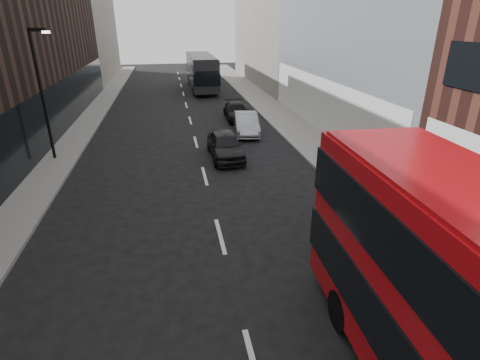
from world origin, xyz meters
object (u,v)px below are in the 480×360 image
car_a (225,145)px  car_c (237,111)px  car_b (246,123)px  grey_bus (201,71)px  street_lamp (42,87)px

car_a → car_c: 9.29m
car_a → car_c: car_a is taller
car_a → car_b: 5.24m
car_a → grey_bus: bearing=87.0°
grey_bus → street_lamp: bearing=-115.3°
grey_bus → car_c: (1.45, -14.99, -1.40)m
grey_bus → car_a: (-0.83, -24.00, -1.28)m
street_lamp → car_b: (11.93, 3.38, -3.44)m
grey_bus → car_c: 15.13m
car_a → car_b: size_ratio=1.01×
car_a → car_b: car_a is taller
street_lamp → grey_bus: 25.05m
street_lamp → car_c: bearing=32.5°
street_lamp → car_b: bearing=15.8°
grey_bus → car_c: size_ratio=2.65×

